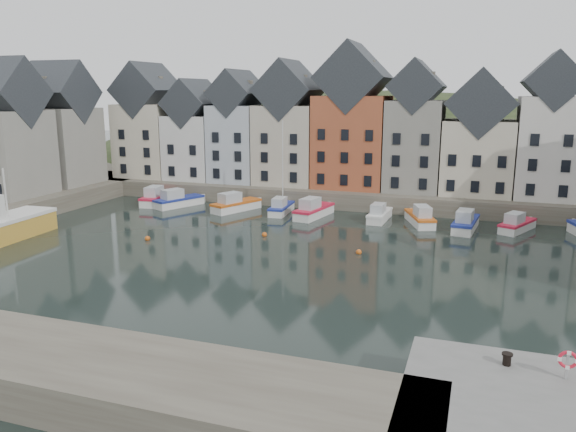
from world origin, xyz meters
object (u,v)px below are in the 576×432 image
at_px(boat_a, 157,198).
at_px(boat_d, 281,208).
at_px(mooring_bollard, 507,359).
at_px(life_ring_post, 568,360).

distance_m(boat_a, boat_d, 16.67).
bearing_deg(boat_a, mooring_bollard, -49.17).
relative_size(boat_d, life_ring_post, 8.35).
xyz_separation_m(boat_d, life_ring_post, (25.48, -35.57, 2.16)).
xyz_separation_m(boat_a, boat_d, (16.67, -0.30, -0.06)).
relative_size(boat_a, mooring_bollard, 12.31).
bearing_deg(boat_a, boat_d, -8.62).
bearing_deg(mooring_bollard, boat_a, 138.43).
height_order(boat_a, boat_d, boat_d).
height_order(mooring_bollard, life_ring_post, life_ring_post).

